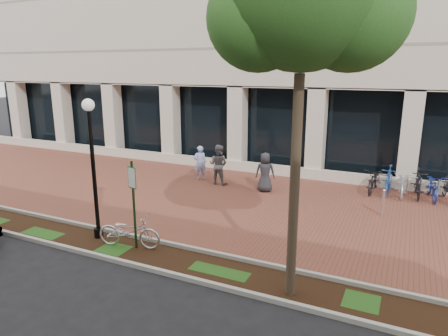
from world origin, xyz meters
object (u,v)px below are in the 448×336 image
at_px(pedestrian_right, 265,172).
at_px(bike_rack_cluster, 410,183).
at_px(locked_bicycle, 129,231).
at_px(bollard, 383,202).
at_px(parking_sign, 133,194).
at_px(lamppost, 93,162).
at_px(pedestrian_left, 200,163).
at_px(pedestrian_mid, 218,165).

distance_m(pedestrian_right, bike_rack_cluster, 5.85).
distance_m(locked_bicycle, bollard, 8.73).
bearing_deg(bollard, parking_sign, -136.92).
relative_size(lamppost, pedestrian_left, 2.62).
xyz_separation_m(lamppost, bike_rack_cluster, (8.59, 8.52, -1.85)).
relative_size(pedestrian_mid, bollard, 1.82).
bearing_deg(pedestrian_right, pedestrian_left, -23.83).
xyz_separation_m(lamppost, locked_bicycle, (1.32, -0.16, -1.90)).
distance_m(parking_sign, locked_bicycle, 1.16).
distance_m(pedestrian_mid, bollard, 7.08).
bearing_deg(bike_rack_cluster, lamppost, -136.43).
bearing_deg(locked_bicycle, parking_sign, -100.83).
height_order(lamppost, bike_rack_cluster, lamppost).
relative_size(parking_sign, pedestrian_right, 1.55).
relative_size(pedestrian_left, pedestrian_mid, 0.90).
distance_m(parking_sign, pedestrian_mid, 7.03).
bearing_deg(pedestrian_mid, pedestrian_left, -15.32).
xyz_separation_m(parking_sign, bike_rack_cluster, (7.07, 8.67, -1.09)).
bearing_deg(locked_bicycle, bollard, -60.65).
relative_size(parking_sign, locked_bicycle, 1.37).
xyz_separation_m(parking_sign, locked_bicycle, (-0.21, -0.01, -1.14)).
height_order(locked_bicycle, pedestrian_mid, pedestrian_mid).
distance_m(locked_bicycle, pedestrian_mid, 6.99).
xyz_separation_m(pedestrian_left, bollard, (8.05, -1.36, -0.31)).
height_order(bollard, bike_rack_cluster, bike_rack_cluster).
xyz_separation_m(pedestrian_right, bike_rack_cluster, (5.53, 1.89, -0.29)).
bearing_deg(locked_bicycle, lamppost, 70.35).
distance_m(lamppost, pedestrian_right, 7.47).
distance_m(lamppost, pedestrian_left, 7.24).
relative_size(lamppost, locked_bicycle, 2.24).
distance_m(pedestrian_mid, pedestrian_right, 2.27).
bearing_deg(pedestrian_mid, locked_bicycle, 92.61).
distance_m(pedestrian_left, bollard, 8.17).
relative_size(pedestrian_right, bike_rack_cluster, 0.46).
bearing_deg(bike_rack_cluster, pedestrian_left, -171.84).
relative_size(locked_bicycle, pedestrian_right, 1.13).
bearing_deg(lamppost, pedestrian_mid, 83.30).
height_order(parking_sign, pedestrian_mid, parking_sign).
height_order(pedestrian_left, pedestrian_mid, pedestrian_mid).
bearing_deg(pedestrian_right, parking_sign, 60.79).
height_order(lamppost, bollard, lamppost).
bearing_deg(pedestrian_mid, lamppost, 81.67).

